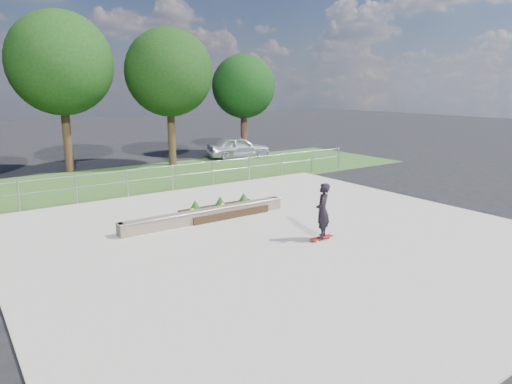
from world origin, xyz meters
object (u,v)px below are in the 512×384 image
Objects in this scene: grind_ledge at (207,215)px; planter_bed at (223,209)px; parked_car at (239,147)px; skateboarder at (323,211)px.

grind_ledge is 0.96m from planter_bed.
skateboarder is at bearing 168.36° from parked_car.
skateboarder is (1.82, -3.66, 0.68)m from grind_ledge.
planter_bed is at bearing 103.11° from skateboarder.
planter_bed reaches higher than grind_ledge.
parked_car is (6.84, 15.09, -0.26)m from skateboarder.
parked_car is (7.78, 11.05, 0.44)m from planter_bed.
parked_car is at bearing 52.83° from grind_ledge.
grind_ledge is 4.15m from skateboarder.
planter_bed is (0.88, 0.38, -0.02)m from grind_ledge.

